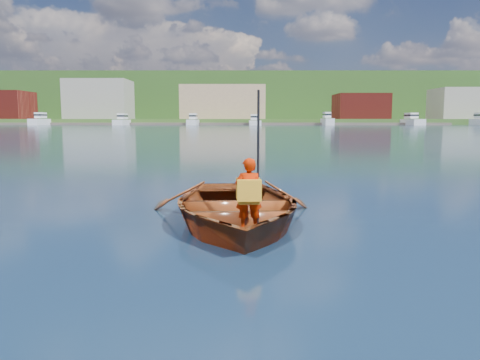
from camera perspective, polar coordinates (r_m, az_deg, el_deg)
name	(u,v)px	position (r m, az deg, el deg)	size (l,w,h in m)	color
ground	(160,229)	(7.34, -9.71, -5.96)	(600.00, 600.00, 0.00)	#112143
rowboat	(235,207)	(7.57, -0.63, -3.27)	(3.24, 4.36, 0.87)	brown
child_paddler	(249,193)	(6.63, 1.08, -1.63)	(0.40, 0.36, 2.00)	#B11D00
shoreline	(238,103)	(243.81, -0.26, 9.37)	(400.00, 140.00, 22.00)	#3A5024
dock	(204,124)	(155.52, -4.46, 6.84)	(160.05, 8.89, 0.80)	brown
waterfront_buildings	(216,103)	(172.38, -2.99, 9.34)	(202.00, 16.00, 14.00)	maroon
marina_yachts	(272,121)	(150.69, 3.93, 7.21)	(144.44, 13.05, 4.44)	silver
hillside_trees	(180,92)	(234.04, -7.38, 10.65)	(296.82, 86.58, 23.80)	#382314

